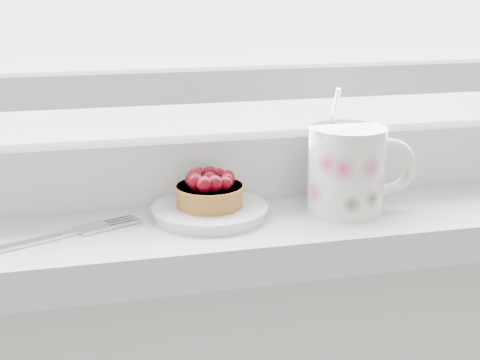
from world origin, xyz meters
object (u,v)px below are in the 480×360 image
object	(u,v)px
fork	(41,240)
floral_mug	(349,168)
saucer	(210,211)
raspberry_tart	(209,190)

from	to	relation	value
fork	floral_mug	bearing A→B (deg)	2.59
fork	saucer	bearing A→B (deg)	10.49
saucer	raspberry_tart	distance (m)	0.02
saucer	fork	bearing A→B (deg)	-169.51
saucer	floral_mug	distance (m)	0.16
raspberry_tart	floral_mug	xyz separation A→B (m)	(0.15, -0.02, 0.02)
raspberry_tart	floral_mug	size ratio (longest dim) A/B	0.55
raspberry_tart	fork	world-z (taller)	raspberry_tart
raspberry_tart	floral_mug	distance (m)	0.15
saucer	fork	distance (m)	0.18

